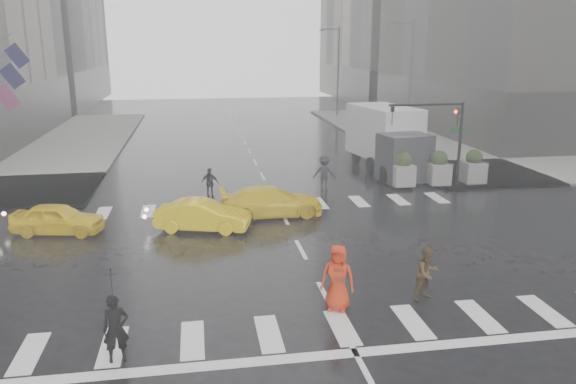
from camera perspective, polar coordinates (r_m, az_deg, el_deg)
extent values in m
plane|color=black|center=(21.01, 1.33, -5.87)|extent=(120.00, 120.00, 0.00)
cube|color=gray|center=(44.11, 22.55, 4.14)|extent=(35.00, 35.00, 0.15)
cube|color=#282624|center=(56.91, 26.00, 8.14)|extent=(26.05, 26.05, 4.40)
cube|color=#282624|center=(82.25, 14.31, 10.81)|extent=(26.05, 26.05, 4.40)
cylinder|color=black|center=(30.98, 17.04, 4.59)|extent=(0.16, 0.16, 4.50)
cylinder|color=black|center=(29.85, 13.87, 8.61)|extent=(4.00, 0.12, 0.12)
imported|color=black|center=(30.65, 16.82, 7.25)|extent=(0.16, 0.20, 1.00)
imported|color=black|center=(29.25, 10.53, 7.69)|extent=(0.16, 0.20, 1.00)
sphere|color=#FF190C|center=(30.58, 16.70, 7.81)|extent=(0.20, 0.20, 0.20)
cube|color=#0C5519|center=(31.12, 16.90, 6.05)|extent=(0.90, 0.03, 0.22)
cylinder|color=#59595B|center=(40.19, 12.27, 10.37)|extent=(0.20, 0.20, 9.00)
cylinder|color=#59595B|center=(39.79, 11.37, 16.58)|extent=(1.80, 0.12, 0.12)
cube|color=#59595B|center=(39.48, 10.09, 16.51)|extent=(0.50, 0.22, 0.15)
cylinder|color=#59595B|center=(59.22, 5.09, 12.00)|extent=(0.20, 0.20, 9.00)
cylinder|color=#59595B|center=(58.95, 4.31, 16.19)|extent=(1.80, 0.12, 0.12)
cube|color=#59595B|center=(58.74, 3.42, 16.11)|extent=(0.50, 0.22, 0.15)
cube|color=gray|center=(30.26, 11.55, 1.71)|extent=(1.10, 1.10, 1.10)
sphere|color=black|center=(30.10, 11.63, 3.20)|extent=(0.90, 0.90, 0.90)
cube|color=gray|center=(31.03, 15.01, 1.83)|extent=(1.10, 1.10, 1.10)
sphere|color=black|center=(30.86, 15.11, 3.27)|extent=(0.90, 0.90, 0.90)
cube|color=gray|center=(31.90, 18.29, 1.93)|extent=(1.10, 1.10, 1.10)
sphere|color=black|center=(31.74, 18.40, 3.33)|extent=(0.90, 0.90, 0.90)
cube|color=#B32019|center=(38.10, -26.63, 8.54)|extent=(1.54, 0.02, 1.66)
cube|color=black|center=(39.45, -26.21, 10.51)|extent=(1.54, 0.02, 1.66)
cube|color=black|center=(40.85, -25.81, 12.35)|extent=(1.54, 0.02, 1.66)
imported|color=black|center=(14.38, -17.10, -13.14)|extent=(0.69, 0.53, 1.70)
imported|color=black|center=(13.89, -17.46, -8.98)|extent=(1.14, 1.15, 0.88)
imported|color=#3E2F16|center=(17.36, 13.95, -8.00)|extent=(0.97, 0.87, 1.65)
imported|color=red|center=(16.22, 5.06, -8.67)|extent=(1.12, 0.94, 1.96)
cube|color=maroon|center=(15.99, 5.24, -8.37)|extent=(0.32, 0.25, 0.40)
imported|color=black|center=(28.00, -7.93, 0.92)|extent=(1.00, 0.78, 1.51)
imported|color=black|center=(29.15, 3.71, 1.94)|extent=(1.34, 0.99, 1.85)
imported|color=yellow|center=(24.39, -22.36, -2.52)|extent=(3.83, 2.13, 1.23)
imported|color=yellow|center=(23.20, -8.69, -2.37)|extent=(4.03, 2.30, 1.26)
imported|color=yellow|center=(24.83, -1.70, -0.97)|extent=(4.10, 2.01, 1.32)
cube|color=silver|center=(34.48, 9.71, 6.08)|extent=(2.67, 5.12, 3.01)
cube|color=#2B2C30|center=(31.33, 11.74, 3.45)|extent=(2.56, 2.00, 2.56)
cube|color=black|center=(31.19, 11.81, 4.85)|extent=(2.23, 1.00, 1.00)
cylinder|color=black|center=(30.92, 9.77, 1.70)|extent=(0.31, 1.00, 1.00)
cylinder|color=black|center=(31.75, 13.77, 1.83)|extent=(0.31, 1.00, 1.00)
cylinder|color=black|center=(33.18, 8.41, 2.66)|extent=(0.31, 1.00, 1.00)
cylinder|color=black|center=(33.96, 12.17, 2.76)|extent=(0.31, 1.00, 1.00)
cylinder|color=black|center=(36.10, 6.92, 3.70)|extent=(0.31, 1.00, 1.00)
cylinder|color=black|center=(36.82, 10.42, 3.78)|extent=(0.31, 1.00, 1.00)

